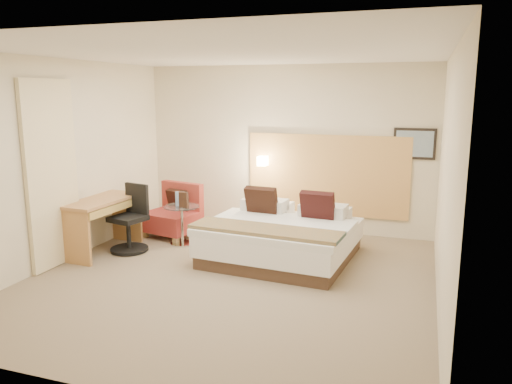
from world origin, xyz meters
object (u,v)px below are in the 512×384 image
(bed, at_px, (282,236))
(desk, at_px, (103,210))
(lounge_chair, at_px, (174,215))
(desk_chair, at_px, (131,224))
(side_table, at_px, (182,223))

(bed, relative_size, desk, 1.60)
(lounge_chair, distance_m, desk_chair, 0.94)
(side_table, height_order, desk_chair, desk_chair)
(bed, height_order, desk_chair, desk_chair)
(side_table, bearing_deg, lounge_chair, 130.55)
(bed, distance_m, side_table, 1.61)
(lounge_chair, distance_m, desk, 1.25)
(lounge_chair, height_order, desk_chair, desk_chair)
(side_table, bearing_deg, desk_chair, -137.92)
(side_table, relative_size, desk_chair, 0.62)
(bed, xyz_separation_m, lounge_chair, (-1.95, 0.52, 0.03))
(lounge_chair, xyz_separation_m, side_table, (0.35, -0.41, -0.00))
(desk, bearing_deg, bed, 12.89)
(bed, xyz_separation_m, desk_chair, (-2.16, -0.39, 0.09))
(lounge_chair, height_order, desk, lounge_chair)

